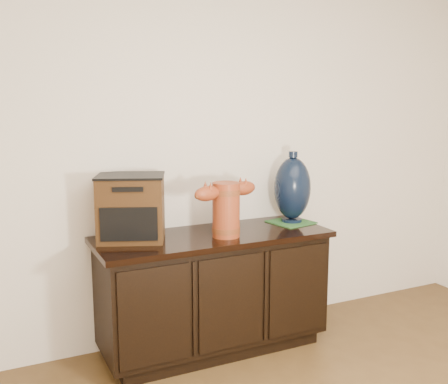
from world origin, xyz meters
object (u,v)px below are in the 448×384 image
tv_radio (131,207)px  spray_can (230,213)px  terracotta_vessel (226,206)px  sideboard (213,291)px  lamp_base (292,189)px

tv_radio → spray_can: 0.70m
terracotta_vessel → spray_can: (0.15, 0.26, -0.11)m
tv_radio → spray_can: (0.68, 0.08, -0.11)m
terracotta_vessel → sideboard: bearing=103.2°
spray_can → tv_radio: bearing=-173.5°
sideboard → tv_radio: bearing=169.2°
sideboard → lamp_base: lamp_base is taller
terracotta_vessel → lamp_base: (0.56, 0.14, 0.05)m
sideboard → tv_radio: 0.75m
tv_radio → sideboard: bearing=10.7°
sideboard → lamp_base: (0.61, 0.05, 0.60)m
sideboard → lamp_base: bearing=5.1°
sideboard → spray_can: bearing=40.6°
tv_radio → spray_can: tv_radio is taller
terracotta_vessel → lamp_base: lamp_base is taller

